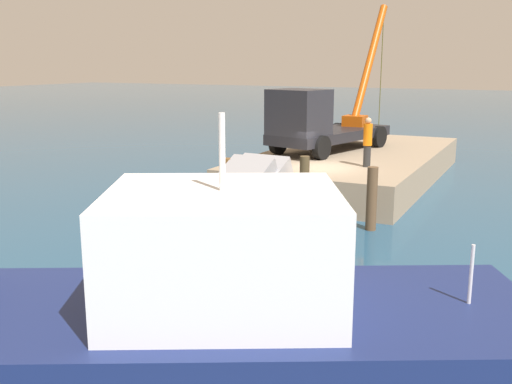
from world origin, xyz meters
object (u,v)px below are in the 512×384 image
Objects in this scene: dock_worker at (368,142)px; moored_yacht at (83,357)px; crane_truck at (320,121)px; salvaged_car at (239,197)px.

dock_worker is 15.35m from moored_yacht.
crane_truck is 0.68× the size of moored_yacht.
moored_yacht is at bearing -1.41° from dock_worker.
crane_truck reaches higher than dock_worker.
dock_worker is (2.59, 2.90, -0.44)m from crane_truck.
crane_truck is 4.86× the size of dock_worker.
salvaged_car is at bearing -1.09° from crane_truck.
crane_truck is 7.59m from salvaged_car.
dock_worker is 0.14× the size of moored_yacht.
dock_worker is 0.41× the size of salvaged_car.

